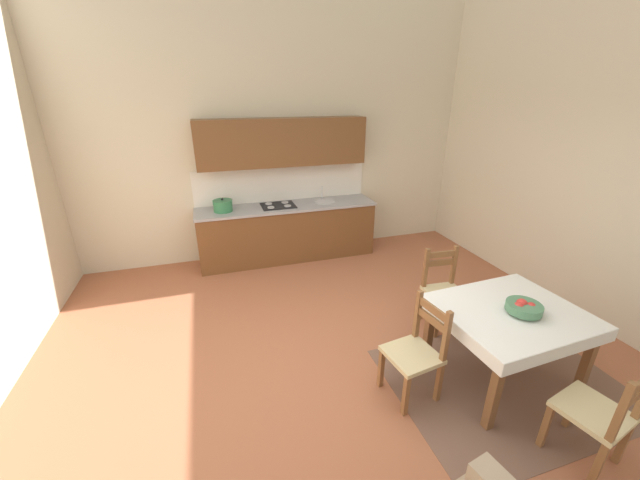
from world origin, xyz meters
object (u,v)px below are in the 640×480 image
Objects in this scene: kitchen_cabinetry at (286,207)px; dining_chair_tv_side at (416,352)px; dining_chair_camera_side at (599,414)px; dining_chair_kitchen_side at (444,291)px; fruit_bowl at (524,307)px; dining_table at (509,322)px.

kitchen_cabinetry reaches higher than dining_chair_tv_side.
kitchen_cabinetry is at bearing 107.58° from dining_chair_camera_side.
kitchen_cabinetry is 4.43m from dining_chair_camera_side.
dining_chair_kitchen_side is 1.05m from fruit_bowl.
kitchen_cabinetry is 3.65m from fruit_bowl.
kitchen_cabinetry is 9.39× the size of fruit_bowl.
fruit_bowl is at bearing 86.74° from dining_chair_camera_side.
dining_chair_camera_side is 0.90m from fruit_bowl.
kitchen_cabinetry is at bearing 97.65° from dining_chair_tv_side.
kitchen_cabinetry reaches higher than fruit_bowl.
fruit_bowl is (1.38, -3.38, -0.04)m from kitchen_cabinetry.
dining_chair_camera_side is at bearing -72.42° from kitchen_cabinetry.
dining_table is 1.37× the size of dining_chair_tv_side.
dining_chair_tv_side and dining_chair_kitchen_side have the same top height.
dining_chair_kitchen_side is (1.30, -2.40, -0.41)m from kitchen_cabinetry.
dining_chair_camera_side is (1.33, -4.20, -0.41)m from kitchen_cabinetry.
fruit_bowl is at bearing -67.82° from kitchen_cabinetry.
dining_table is 0.91m from dining_chair_camera_side.
dining_chair_camera_side is 1.80m from dining_chair_kitchen_side.
dining_chair_kitchen_side is (-0.03, 0.91, -0.18)m from dining_table.
dining_chair_camera_side and dining_chair_kitchen_side have the same top height.
dining_chair_kitchen_side is at bearing -61.55° from kitchen_cabinetry.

